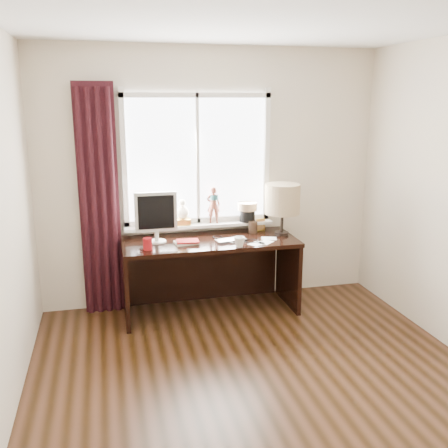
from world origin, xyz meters
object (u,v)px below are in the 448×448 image
object	(u,v)px
mug	(239,242)
monitor	(156,214)
laptop	(231,240)
red_cup	(148,244)
desk	(208,261)
table_lamp	(282,200)

from	to	relation	value
mug	monitor	bearing A→B (deg)	155.09
laptop	red_cup	size ratio (longest dim) A/B	2.72
monitor	red_cup	bearing A→B (deg)	-115.93
laptop	monitor	bearing A→B (deg)	158.61
laptop	desk	world-z (taller)	laptop
mug	laptop	bearing A→B (deg)	96.71
mug	monitor	distance (m)	0.83
laptop	mug	xyz separation A→B (m)	(0.02, -0.21, 0.04)
monitor	table_lamp	distance (m)	1.26
red_cup	desk	bearing A→B (deg)	24.26
desk	monitor	size ratio (longest dim) A/B	3.47
red_cup	table_lamp	distance (m)	1.42
mug	desk	xyz separation A→B (m)	(-0.22, 0.40, -0.30)
red_cup	table_lamp	xyz separation A→B (m)	(1.37, 0.20, 0.31)
red_cup	monitor	distance (m)	0.33
desk	monitor	xyz separation A→B (m)	(-0.51, -0.06, 0.52)
monitor	desk	bearing A→B (deg)	6.50
red_cup	table_lamp	bearing A→B (deg)	8.25
monitor	table_lamp	xyz separation A→B (m)	(1.26, -0.02, 0.09)
desk	table_lamp	world-z (taller)	table_lamp
mug	desk	distance (m)	0.54
desk	table_lamp	xyz separation A→B (m)	(0.75, -0.08, 0.61)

